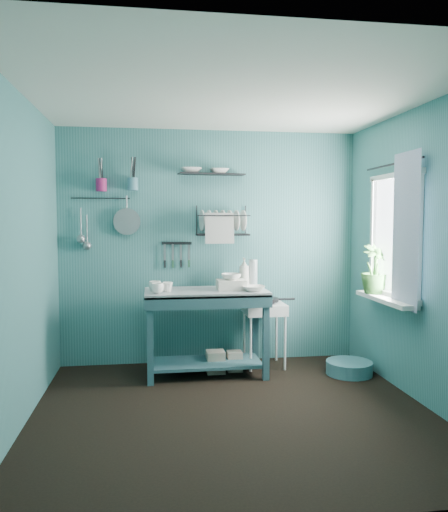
{
  "coord_description": "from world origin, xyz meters",
  "views": [
    {
      "loc": [
        -0.64,
        -3.85,
        1.55
      ],
      "look_at": [
        0.05,
        0.85,
        1.2
      ],
      "focal_mm": 35.0,
      "sensor_mm": 36.0,
      "label": 1
    }
  ],
  "objects": [
    {
      "name": "ladle_inner",
      "position": [
        -1.3,
        1.46,
        1.45
      ],
      "size": [
        0.01,
        0.01,
        0.3
      ],
      "primitive_type": "cylinder",
      "color": "gray",
      "rests_on": "wall_back"
    },
    {
      "name": "work_counter",
      "position": [
        -0.11,
        1.02,
        0.43
      ],
      "size": [
        1.27,
        0.76,
        0.85
      ],
      "primitive_type": "cube",
      "rotation": [
        0.0,
        0.0,
        -0.14
      ],
      "color": "#2D555E",
      "rests_on": "floor"
    },
    {
      "name": "ceiling",
      "position": [
        0.0,
        0.0,
        2.5
      ],
      "size": [
        3.2,
        3.2,
        0.0
      ],
      "primitive_type": "plane",
      "rotation": [
        3.14,
        0.0,
        0.0
      ],
      "color": "silver",
      "rests_on": "ground"
    },
    {
      "name": "mug_left",
      "position": [
        -0.59,
        0.86,
        0.9
      ],
      "size": [
        0.12,
        0.12,
        0.1
      ],
      "primitive_type": "imported",
      "color": "white",
      "rests_on": "work_counter"
    },
    {
      "name": "mug_mid",
      "position": [
        -0.49,
        0.96,
        0.9
      ],
      "size": [
        0.14,
        0.14,
        0.09
      ],
      "primitive_type": "imported",
      "rotation": [
        0.0,
        0.0,
        0.52
      ],
      "color": "white",
      "rests_on": "work_counter"
    },
    {
      "name": "upper_shelf",
      "position": [
        -0.0,
        1.4,
        2.03
      ],
      "size": [
        0.72,
        0.26,
        0.01
      ],
      "primitive_type": "cube",
      "rotation": [
        0.0,
        0.0,
        0.12
      ],
      "color": "black",
      "rests_on": "wall_back"
    },
    {
      "name": "knife_strip",
      "position": [
        -0.37,
        1.47,
        1.3
      ],
      "size": [
        0.32,
        0.07,
        0.03
      ],
      "primitive_type": "cube",
      "rotation": [
        0.0,
        0.0,
        -0.16
      ],
      "color": "black",
      "rests_on": "wall_back"
    },
    {
      "name": "storage_tin_small",
      "position": [
        0.19,
        1.1,
        0.1
      ],
      "size": [
        0.15,
        0.15,
        0.2
      ],
      "primitive_type": "cube",
      "color": "gray",
      "rests_on": "floor"
    },
    {
      "name": "potted_plant",
      "position": [
        1.51,
        0.7,
        1.07
      ],
      "size": [
        0.33,
        0.33,
        0.48
      ],
      "primitive_type": "imported",
      "rotation": [
        0.0,
        0.0,
        0.3
      ],
      "color": "#2C6026",
      "rests_on": "windowsill"
    },
    {
      "name": "colander",
      "position": [
        -0.89,
        1.45,
        1.53
      ],
      "size": [
        0.28,
        0.03,
        0.28
      ],
      "primitive_type": "cylinder",
      "rotation": [
        1.54,
        0.0,
        0.0
      ],
      "color": "gray",
      "rests_on": "wall_back"
    },
    {
      "name": "wall_back",
      "position": [
        0.0,
        1.5,
        1.25
      ],
      "size": [
        3.2,
        0.0,
        3.2
      ],
      "primitive_type": "plane",
      "rotation": [
        1.57,
        0.0,
        0.0
      ],
      "color": "#377071",
      "rests_on": "ground"
    },
    {
      "name": "windowsill",
      "position": [
        1.5,
        0.45,
        0.81
      ],
      "size": [
        0.16,
        0.95,
        0.04
      ],
      "primitive_type": "cube",
      "color": "white",
      "rests_on": "wall_right"
    },
    {
      "name": "shelf_bowl_left",
      "position": [
        -0.22,
        1.4,
        2.06
      ],
      "size": [
        0.23,
        0.23,
        0.05
      ],
      "primitive_type": "imported",
      "rotation": [
        0.0,
        0.0,
        -0.03
      ],
      "color": "white",
      "rests_on": "upper_shelf"
    },
    {
      "name": "mug_right",
      "position": [
        -0.61,
        1.02,
        0.9
      ],
      "size": [
        0.17,
        0.17,
        0.1
      ],
      "primitive_type": "imported",
      "rotation": [
        0.0,
        0.0,
        1.05
      ],
      "color": "white",
      "rests_on": "work_counter"
    },
    {
      "name": "storage_tin_large",
      "position": [
        -0.01,
        1.07,
        0.11
      ],
      "size": [
        0.18,
        0.18,
        0.22
      ],
      "primitive_type": "cube",
      "color": "gray",
      "rests_on": "floor"
    },
    {
      "name": "hook_rail",
      "position": [
        -1.15,
        1.47,
        1.77
      ],
      "size": [
        0.6,
        0.01,
        0.01
      ],
      "primitive_type": "cylinder",
      "rotation": [
        0.0,
        1.57,
        0.0
      ],
      "color": "black",
      "rests_on": "wall_back"
    },
    {
      "name": "counter_bowl",
      "position": [
        0.34,
        0.87,
        0.88
      ],
      "size": [
        0.22,
        0.22,
        0.05
      ],
      "primitive_type": "imported",
      "color": "white",
      "rests_on": "work_counter"
    },
    {
      "name": "curtain_rod",
      "position": [
        1.54,
        0.45,
        2.05
      ],
      "size": [
        0.02,
        1.05,
        0.02
      ],
      "primitive_type": "cylinder",
      "rotation": [
        1.57,
        0.0,
        0.0
      ],
      "color": "black",
      "rests_on": "wall_right"
    },
    {
      "name": "floor",
      "position": [
        0.0,
        0.0,
        0.0
      ],
      "size": [
        3.2,
        3.2,
        0.0
      ],
      "primitive_type": "plane",
      "color": "black",
      "rests_on": "ground"
    },
    {
      "name": "wall_right",
      "position": [
        1.6,
        0.0,
        1.25
      ],
      "size": [
        0.0,
        3.0,
        3.0
      ],
      "primitive_type": "plane",
      "rotation": [
        1.57,
        0.0,
        -1.57
      ],
      "color": "#377071",
      "rests_on": "ground"
    },
    {
      "name": "wash_tub",
      "position": [
        0.14,
        1.0,
        0.9
      ],
      "size": [
        0.28,
        0.22,
        0.1
      ],
      "primitive_type": "cube",
      "color": "silver",
      "rests_on": "work_counter"
    },
    {
      "name": "curtain",
      "position": [
        1.52,
        0.15,
        1.45
      ],
      "size": [
        0.0,
        1.35,
        1.35
      ],
      "primitive_type": "plane",
      "rotation": [
        1.57,
        0.0,
        1.57
      ],
      "color": "silver",
      "rests_on": "wall_right"
    },
    {
      "name": "utensil_cup_teal",
      "position": [
        -0.82,
        1.42,
        1.91
      ],
      "size": [
        0.11,
        0.11,
        0.13
      ],
      "primitive_type": "cylinder",
      "color": "teal",
      "rests_on": "wall_back"
    },
    {
      "name": "dish_rack",
      "position": [
        0.11,
        1.37,
        1.54
      ],
      "size": [
        0.55,
        0.24,
        0.32
      ],
      "primitive_type": "cube",
      "rotation": [
        0.0,
        0.0,
        -0.0
      ],
      "color": "black",
      "rests_on": "wall_back"
    },
    {
      "name": "hotplate_stand",
      "position": [
        0.53,
        1.22,
        0.34
      ],
      "size": [
        0.44,
        0.44,
        0.67
      ],
      "primitive_type": "cube",
      "rotation": [
        0.0,
        0.0,
        0.06
      ],
      "color": "white",
      "rests_on": "floor"
    },
    {
      "name": "ladle_outer",
      "position": [
        -1.36,
        1.46,
        1.52
      ],
      "size": [
        0.01,
        0.01,
        0.3
      ],
      "primitive_type": "cylinder",
      "color": "gray",
      "rests_on": "wall_back"
    },
    {
      "name": "soap_bottle",
      "position": [
        0.31,
        1.22,
        1.0
      ],
      "size": [
        0.11,
        0.12,
        0.3
      ],
      "primitive_type": "imported",
      "color": "silver",
      "rests_on": "work_counter"
    },
    {
      "name": "wall_front",
      "position": [
        0.0,
        -1.5,
        1.25
      ],
      "size": [
        3.2,
        0.0,
        3.2
      ],
      "primitive_type": "plane",
      "rotation": [
        -1.57,
        0.0,
        0.0
      ],
      "color": "#377071",
      "rests_on": "ground"
    },
    {
      "name": "water_bottle",
      "position": [
        0.41,
        1.24,
        0.99
      ],
      "size": [
        0.09,
        0.09,
        0.28
      ],
      "primitive_type": "cylinder",
      "color": "#A2B0B5",
      "rests_on": "work_counter"
    },
    {
      "name": "tub_bowl",
      "position": [
        0.14,
        1.0,
        0.98
      ],
      "size": [
        0.2,
        0.19,
        0.06
      ],
      "primitive_type": "imported",
      "color": "white",
      "rests_on": "wash_tub"
    },
    {
      "name": "utensil_cup_magenta",
      "position": [
        -1.14,
        1.42,
        1.9
      ],
      "size": [
        0.11,
        0.11,
        0.13
      ],
      "primitive_type": "cylinder",
      "color": "#9C1C5A",
      "rests_on": "wall_back"
    },
    {
      "name": "wall_left",
      "position": [
        -1.6,
        0.0,
        1.25
      ],
      "size": [
        0.0,
        3.0,
        3.0
      ],
      "primitive_type": "plane",
      "rotation": [
        1.57,
        0.0,
        1.57
      ],
      "color": "#377071",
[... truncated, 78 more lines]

